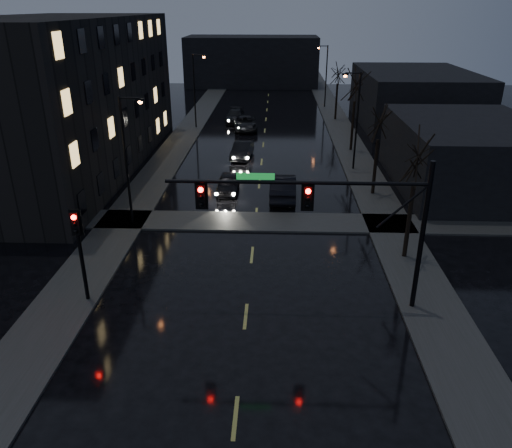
# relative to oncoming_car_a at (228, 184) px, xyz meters

# --- Properties ---
(sidewalk_left) EXTENTS (3.00, 140.00, 0.12)m
(sidewalk_left) POSITION_rel_oncoming_car_a_xyz_m (-6.23, 10.89, -0.61)
(sidewalk_left) COLOR #2D2D2B
(sidewalk_left) RESTS_ON ground
(sidewalk_right) EXTENTS (3.00, 140.00, 0.12)m
(sidewalk_right) POSITION_rel_oncoming_car_a_xyz_m (10.77, 10.89, -0.61)
(sidewalk_right) COLOR #2D2D2B
(sidewalk_right) RESTS_ON ground
(sidewalk_cross) EXTENTS (40.00, 3.00, 0.12)m
(sidewalk_cross) POSITION_rel_oncoming_car_a_xyz_m (2.27, -5.61, -0.61)
(sidewalk_cross) COLOR #2D2D2B
(sidewalk_cross) RESTS_ON ground
(apartment_block) EXTENTS (12.00, 30.00, 12.00)m
(apartment_block) POSITION_rel_oncoming_car_a_xyz_m (-14.23, 5.89, 5.33)
(apartment_block) COLOR black
(apartment_block) RESTS_ON ground
(commercial_right_near) EXTENTS (10.00, 14.00, 5.00)m
(commercial_right_near) POSITION_rel_oncoming_car_a_xyz_m (17.77, 1.89, 1.83)
(commercial_right_near) COLOR black
(commercial_right_near) RESTS_ON ground
(commercial_right_far) EXTENTS (12.00, 18.00, 6.00)m
(commercial_right_far) POSITION_rel_oncoming_car_a_xyz_m (19.27, 23.89, 2.33)
(commercial_right_far) COLOR black
(commercial_right_far) RESTS_ON ground
(far_block) EXTENTS (22.00, 10.00, 8.00)m
(far_block) POSITION_rel_oncoming_car_a_xyz_m (-0.73, 53.89, 3.33)
(far_block) COLOR black
(far_block) RESTS_ON ground
(signal_mast) EXTENTS (11.11, 0.41, 7.00)m
(signal_mast) POSITION_rel_oncoming_car_a_xyz_m (6.12, -15.11, 4.20)
(signal_mast) COLOR black
(signal_mast) RESTS_ON ground
(signal_pole_left) EXTENTS (0.35, 0.41, 4.53)m
(signal_pole_left) POSITION_rel_oncoming_car_a_xyz_m (-5.23, -15.12, 2.35)
(signal_pole_left) COLOR black
(signal_pole_left) RESTS_ON ground
(tree_near) EXTENTS (3.52, 3.52, 8.08)m
(tree_near) POSITION_rel_oncoming_car_a_xyz_m (10.67, -10.11, 5.55)
(tree_near) COLOR black
(tree_near) RESTS_ON ground
(tree_mid_a) EXTENTS (3.30, 3.30, 7.58)m
(tree_mid_a) POSITION_rel_oncoming_car_a_xyz_m (10.67, -0.11, 5.16)
(tree_mid_a) COLOR black
(tree_mid_a) RESTS_ON ground
(tree_mid_b) EXTENTS (3.74, 3.74, 8.59)m
(tree_mid_b) POSITION_rel_oncoming_car_a_xyz_m (10.67, 11.89, 5.94)
(tree_mid_b) COLOR black
(tree_mid_b) RESTS_ON ground
(tree_far) EXTENTS (3.43, 3.43, 7.88)m
(tree_far) POSITION_rel_oncoming_car_a_xyz_m (10.67, 25.89, 5.39)
(tree_far) COLOR black
(tree_far) RESTS_ON ground
(streetlight_l_near) EXTENTS (1.53, 0.28, 8.00)m
(streetlight_l_near) POSITION_rel_oncoming_car_a_xyz_m (-5.31, -6.11, 4.11)
(streetlight_l_near) COLOR black
(streetlight_l_near) RESTS_ON ground
(streetlight_l_far) EXTENTS (1.53, 0.28, 8.00)m
(streetlight_l_far) POSITION_rel_oncoming_car_a_xyz_m (-5.31, 20.89, 4.11)
(streetlight_l_far) COLOR black
(streetlight_l_far) RESTS_ON ground
(streetlight_r_mid) EXTENTS (1.53, 0.28, 8.00)m
(streetlight_r_mid) POSITION_rel_oncoming_car_a_xyz_m (9.85, 5.89, 4.11)
(streetlight_r_mid) COLOR black
(streetlight_r_mid) RESTS_ON ground
(streetlight_r_far) EXTENTS (1.53, 0.28, 8.00)m
(streetlight_r_far) POSITION_rel_oncoming_car_a_xyz_m (9.85, 33.89, 4.11)
(streetlight_r_far) COLOR black
(streetlight_r_far) RESTS_ON ground
(oncoming_car_a) EXTENTS (1.61, 3.93, 1.33)m
(oncoming_car_a) POSITION_rel_oncoming_car_a_xyz_m (0.00, 0.00, 0.00)
(oncoming_car_a) COLOR black
(oncoming_car_a) RESTS_ON ground
(oncoming_car_b) EXTENTS (2.00, 4.53, 1.45)m
(oncoming_car_b) POSITION_rel_oncoming_car_a_xyz_m (0.47, 9.08, 0.06)
(oncoming_car_b) COLOR black
(oncoming_car_b) RESTS_ON ground
(oncoming_car_c) EXTENTS (3.10, 5.65, 1.50)m
(oncoming_car_c) POSITION_rel_oncoming_car_a_xyz_m (0.08, 20.28, 0.08)
(oncoming_car_c) COLOR black
(oncoming_car_c) RESTS_ON ground
(oncoming_car_d) EXTENTS (2.16, 5.07, 1.46)m
(oncoming_car_d) POSITION_rel_oncoming_car_a_xyz_m (-1.34, 24.14, 0.06)
(oncoming_car_d) COLOR black
(oncoming_car_d) RESTS_ON ground
(lead_car) EXTENTS (1.91, 5.23, 1.71)m
(lead_car) POSITION_rel_oncoming_car_a_xyz_m (4.07, -1.10, 0.19)
(lead_car) COLOR black
(lead_car) RESTS_ON ground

